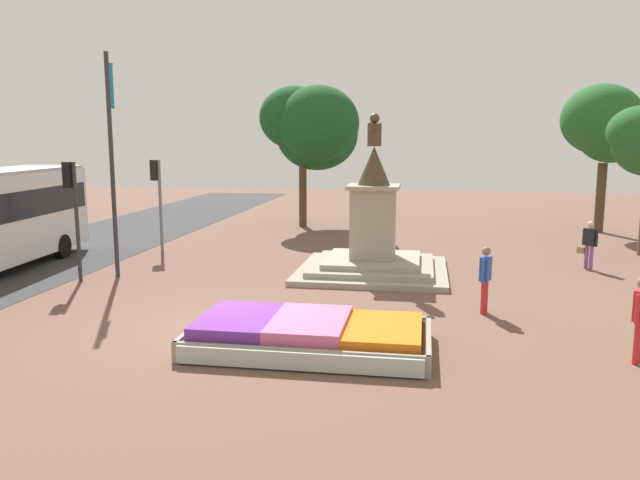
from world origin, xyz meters
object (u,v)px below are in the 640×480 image
object	(u,v)px
traffic_light_mid_block	(72,199)
banner_pole	(112,162)
traffic_light_far_corner	(157,188)
flower_planter	(307,335)
statue_monument	(373,241)
pedestrian_with_handbag	(589,242)
pedestrian_near_planter	(485,275)

from	to	relation	value
traffic_light_mid_block	banner_pole	size ratio (longest dim) A/B	0.53
traffic_light_mid_block	traffic_light_far_corner	xyz separation A→B (m)	(0.43, 5.26, -0.08)
flower_planter	statue_monument	world-z (taller)	statue_monument
flower_planter	pedestrian_with_handbag	size ratio (longest dim) A/B	3.10
flower_planter	statue_monument	distance (m)	7.92
flower_planter	pedestrian_near_planter	bearing A→B (deg)	40.84
traffic_light_far_corner	pedestrian_with_handbag	bearing A→B (deg)	-2.28
traffic_light_mid_block	pedestrian_with_handbag	distance (m)	17.10
statue_monument	traffic_light_far_corner	xyz separation A→B (m)	(-8.67, 2.48, 1.46)
banner_pole	pedestrian_with_handbag	size ratio (longest dim) A/B	4.27
flower_planter	pedestrian_near_planter	world-z (taller)	pedestrian_near_planter
traffic_light_mid_block	pedestrian_near_planter	distance (m)	12.56
traffic_light_mid_block	pedestrian_near_planter	xyz separation A→B (m)	(12.35, -1.60, -1.61)
traffic_light_far_corner	pedestrian_with_handbag	xyz separation A→B (m)	(15.94, -0.64, -1.61)
flower_planter	traffic_light_far_corner	xyz separation A→B (m)	(-7.91, 10.33, 2.25)
banner_pole	pedestrian_near_planter	world-z (taller)	banner_pole
flower_planter	statue_monument	xyz separation A→B (m)	(0.76, 7.84, 0.79)
banner_pole	flower_planter	bearing A→B (deg)	-38.56
flower_planter	pedestrian_with_handbag	bearing A→B (deg)	50.35
pedestrian_with_handbag	pedestrian_near_planter	xyz separation A→B (m)	(-4.03, -6.23, 0.08)
pedestrian_near_planter	statue_monument	bearing A→B (deg)	126.57
statue_monument	pedestrian_with_handbag	size ratio (longest dim) A/B	3.16
statue_monument	traffic_light_far_corner	bearing A→B (deg)	164.02
traffic_light_mid_block	pedestrian_near_planter	size ratio (longest dim) A/B	2.15
pedestrian_with_handbag	traffic_light_mid_block	bearing A→B (deg)	-164.22
pedestrian_near_planter	traffic_light_far_corner	bearing A→B (deg)	150.06
banner_pole	pedestrian_with_handbag	xyz separation A→B (m)	(15.45, 3.78, -2.80)
flower_planter	pedestrian_near_planter	distance (m)	5.34
traffic_light_far_corner	pedestrian_with_handbag	distance (m)	16.04
flower_planter	traffic_light_mid_block	distance (m)	10.03
traffic_light_mid_block	traffic_light_far_corner	size ratio (longest dim) A/B	1.03
traffic_light_mid_block	pedestrian_near_planter	bearing A→B (deg)	-7.37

